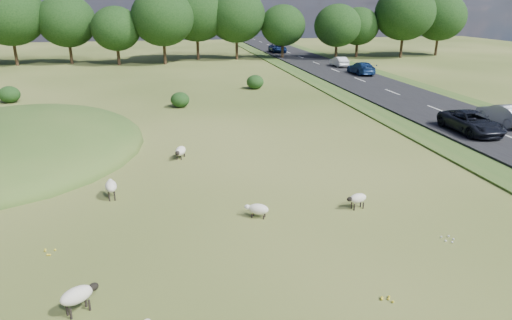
{
  "coord_description": "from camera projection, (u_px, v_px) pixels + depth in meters",
  "views": [
    {
      "loc": [
        -2.4,
        -17.89,
        8.7
      ],
      "look_at": [
        2.0,
        4.0,
        1.0
      ],
      "focal_mm": 32.0,
      "sensor_mm": 36.0,
      "label": 1
    }
  ],
  "objects": [
    {
      "name": "car_2",
      "position": [
        278.0,
        48.0,
        82.5
      ],
      "size": [
        2.45,
        5.32,
        1.48
      ],
      "primitive_type": "imported",
      "color": "navy",
      "rests_on": "road"
    },
    {
      "name": "car_3",
      "position": [
        504.0,
        114.0,
        33.41
      ],
      "size": [
        1.58,
        4.54,
        1.5
      ],
      "primitive_type": "imported",
      "rotation": [
        0.0,
        0.0,
        3.14
      ],
      "color": "#B6BABF",
      "rests_on": "road"
    },
    {
      "name": "sheep_5",
      "position": [
        258.0,
        209.0,
        19.42
      ],
      "size": [
        1.11,
        0.82,
        0.62
      ],
      "rotation": [
        0.0,
        0.0,
        2.68
      ],
      "color": "beige",
      "rests_on": "ground"
    },
    {
      "name": "road",
      "position": [
        367.0,
        83.0,
        51.35
      ],
      "size": [
        8.0,
        150.0,
        0.25
      ],
      "primitive_type": "cube",
      "color": "black",
      "rests_on": "ground"
    },
    {
      "name": "ground",
      "position": [
        195.0,
        112.0,
        38.4
      ],
      "size": [
        160.0,
        160.0,
        0.0
      ],
      "primitive_type": "plane",
      "color": "#324816",
      "rests_on": "ground"
    },
    {
      "name": "shrubs",
      "position": [
        147.0,
        91.0,
        43.73
      ],
      "size": [
        25.38,
        9.36,
        1.53
      ],
      "color": "black",
      "rests_on": "ground"
    },
    {
      "name": "car_4",
      "position": [
        339.0,
        62.0,
        64.07
      ],
      "size": [
        1.42,
        4.08,
        1.35
      ],
      "primitive_type": "imported",
      "rotation": [
        0.0,
        0.0,
        3.14
      ],
      "color": "silver",
      "rests_on": "road"
    },
    {
      "name": "car_5",
      "position": [
        361.0,
        68.0,
        57.07
      ],
      "size": [
        2.11,
        5.18,
        1.5
      ],
      "primitive_type": "imported",
      "rotation": [
        0.0,
        0.0,
        3.14
      ],
      "color": "navy",
      "rests_on": "road"
    },
    {
      "name": "sheep_4",
      "position": [
        78.0,
        295.0,
        13.35
      ],
      "size": [
        1.19,
        0.97,
        0.86
      ],
      "rotation": [
        0.0,
        0.0,
        0.59
      ],
      "color": "beige",
      "rests_on": "ground"
    },
    {
      "name": "sheep_1",
      "position": [
        180.0,
        151.0,
        26.82
      ],
      "size": [
        0.87,
        1.29,
        0.72
      ],
      "rotation": [
        0.0,
        0.0,
        4.35
      ],
      "color": "beige",
      "rests_on": "ground"
    },
    {
      "name": "sheep_3",
      "position": [
        357.0,
        198.0,
        20.2
      ],
      "size": [
        1.03,
        0.6,
        0.72
      ],
      "rotation": [
        0.0,
        0.0,
        3.35
      ],
      "color": "beige",
      "rests_on": "ground"
    },
    {
      "name": "mound",
      "position": [
        14.0,
        149.0,
        28.75
      ],
      "size": [
        16.0,
        20.0,
        4.0
      ],
      "primitive_type": "ellipsoid",
      "color": "#33561E",
      "rests_on": "ground"
    },
    {
      "name": "treeline",
      "position": [
        169.0,
        18.0,
        68.91
      ],
      "size": [
        96.28,
        14.66,
        11.7
      ],
      "color": "black",
      "rests_on": "ground"
    },
    {
      "name": "car_0",
      "position": [
        471.0,
        122.0,
        31.27
      ],
      "size": [
        2.38,
        5.17,
        1.44
      ],
      "primitive_type": "imported",
      "color": "black",
      "rests_on": "road"
    },
    {
      "name": "sheep_0",
      "position": [
        111.0,
        186.0,
        21.28
      ],
      "size": [
        0.65,
        1.23,
        0.87
      ],
      "rotation": [
        0.0,
        0.0,
        1.7
      ],
      "color": "beige",
      "rests_on": "ground"
    }
  ]
}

